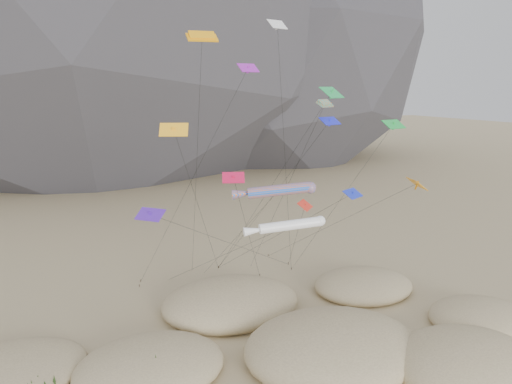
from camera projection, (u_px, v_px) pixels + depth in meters
ground at (322, 384)px, 37.53m from camera, size 500.00×500.00×0.00m
dunes at (289, 355)px, 40.16m from camera, size 51.00×33.99×3.90m
dune_grass at (291, 358)px, 39.55m from camera, size 43.62×28.40×1.54m
kite_stakes at (228, 272)px, 59.40m from camera, size 18.45×6.04×0.30m
rainbow_tube_kite at (276, 191)px, 46.06m from camera, size 7.29×15.49×13.34m
white_tube_kite at (287, 226)px, 41.66m from camera, size 8.27×19.43×11.21m
orange_parafoil at (202, 40)px, 43.14m from camera, size 4.14×12.87×26.62m
multi_parafoil at (323, 108)px, 45.19m from camera, size 2.06×15.51×20.77m
delta_kites at (296, 143)px, 45.62m from camera, size 26.61×21.96×28.29m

